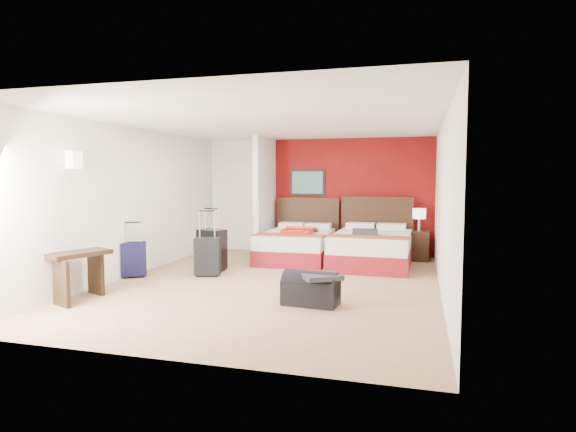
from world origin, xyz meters
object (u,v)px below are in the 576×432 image
(bed_left, at_px, (296,246))
(desk, at_px, (79,276))
(table_lamp, at_px, (419,220))
(red_suitcase_open, at_px, (300,231))
(bed_right, at_px, (372,249))
(duffel_bag, at_px, (311,291))
(suitcase_navy, at_px, (134,261))
(suitcase_black, at_px, (212,251))
(nightstand, at_px, (419,246))
(suitcase_charcoal, at_px, (208,258))

(bed_left, height_order, desk, desk)
(bed_left, height_order, table_lamp, table_lamp)
(red_suitcase_open, bearing_deg, bed_right, 2.13)
(bed_right, xyz_separation_m, duffel_bag, (-0.49, -3.02, -0.12))
(desk, bearing_deg, duffel_bag, 32.65)
(table_lamp, xyz_separation_m, duffel_bag, (-1.35, -3.84, -0.63))
(bed_left, relative_size, suitcase_navy, 3.40)
(table_lamp, bearing_deg, suitcase_black, -149.60)
(bed_left, distance_m, suitcase_black, 1.84)
(duffel_bag, bearing_deg, table_lamp, 76.51)
(nightstand, relative_size, table_lamp, 1.30)
(red_suitcase_open, bearing_deg, suitcase_charcoal, -119.50)
(nightstand, bearing_deg, suitcase_navy, -144.00)
(suitcase_charcoal, bearing_deg, bed_right, 17.88)
(suitcase_charcoal, xyz_separation_m, duffel_bag, (2.08, -1.31, -0.13))
(bed_right, xyz_separation_m, desk, (-3.57, -3.62, 0.03))
(nightstand, bearing_deg, duffel_bag, -106.24)
(suitcase_navy, bearing_deg, suitcase_black, 7.38)
(suitcase_navy, height_order, desk, desk)
(nightstand, bearing_deg, table_lamp, 0.00)
(red_suitcase_open, relative_size, desk, 0.99)
(suitcase_charcoal, bearing_deg, bed_left, 44.43)
(suitcase_black, bearing_deg, bed_right, 39.45)
(red_suitcase_open, height_order, suitcase_black, suitcase_black)
(table_lamp, height_order, suitcase_black, table_lamp)
(suitcase_black, height_order, duffel_bag, suitcase_black)
(suitcase_black, bearing_deg, nightstand, 44.82)
(table_lamp, bearing_deg, nightstand, 0.00)
(suitcase_black, xyz_separation_m, duffel_bag, (2.20, -1.76, -0.17))
(red_suitcase_open, height_order, duffel_bag, red_suitcase_open)
(nightstand, xyz_separation_m, duffel_bag, (-1.35, -3.84, -0.11))
(suitcase_black, distance_m, suitcase_charcoal, 0.47)
(suitcase_black, relative_size, desk, 0.89)
(nightstand, height_order, suitcase_navy, nightstand)
(bed_left, bearing_deg, nightstand, 14.44)
(suitcase_black, xyz_separation_m, desk, (-0.87, -2.36, -0.02))
(duffel_bag, height_order, desk, desk)
(red_suitcase_open, height_order, table_lamp, table_lamp)
(table_lamp, xyz_separation_m, suitcase_black, (-3.55, -2.08, -0.46))
(red_suitcase_open, bearing_deg, duffel_bag, -69.44)
(suitcase_navy, bearing_deg, bed_right, -3.52)
(red_suitcase_open, distance_m, duffel_bag, 3.23)
(nightstand, xyz_separation_m, suitcase_black, (-3.55, -2.08, 0.06))
(suitcase_charcoal, bearing_deg, duffel_bag, -48.01)
(bed_right, height_order, suitcase_charcoal, suitcase_charcoal)
(nightstand, height_order, suitcase_black, suitcase_black)
(bed_right, relative_size, desk, 2.54)
(desk, bearing_deg, suitcase_charcoal, 84.06)
(suitcase_black, distance_m, desk, 2.51)
(bed_right, height_order, desk, desk)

